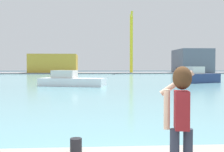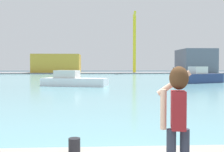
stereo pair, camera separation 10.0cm
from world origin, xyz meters
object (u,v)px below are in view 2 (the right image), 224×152
boat_moored (73,80)px  warehouse_left (57,63)px  person_photographer (178,112)px  harbor_bollard (74,146)px  warehouse_right (195,61)px  boat_moored_2 (201,77)px  port_crane (134,39)px

boat_moored → warehouse_left: 61.14m
person_photographer → harbor_bollard: person_photographer is taller
boat_moored → warehouse_right: bearing=75.8°
harbor_bollard → warehouse_right: warehouse_right is taller
harbor_bollard → boat_moored: 27.49m
boat_moored → boat_moored_2: bearing=33.5°
warehouse_right → warehouse_left: bearing=178.5°
boat_moored → warehouse_left: (-10.03, 60.26, 2.64)m
port_crane → warehouse_left: bearing=173.6°
boat_moored → port_crane: 60.32m
warehouse_left → boat_moored_2: bearing=-63.7°
warehouse_right → harbor_bollard: bearing=-111.2°
boat_moored_2 → port_crane: port_crane is taller
warehouse_left → port_crane: (25.14, -2.83, 7.99)m
person_photographer → warehouse_right: warehouse_right is taller
warehouse_left → port_crane: size_ratio=0.79×
warehouse_right → port_crane: (-20.62, -1.65, 7.13)m
port_crane → person_photographer: bearing=-97.4°
person_photographer → boat_moored: 29.26m
boat_moored → person_photographer: bearing=-65.5°
boat_moored → harbor_bollard: bearing=-68.4°
harbor_bollard → boat_moored: boat_moored is taller
boat_moored → port_crane: (15.10, 57.43, 10.63)m
boat_moored_2 → warehouse_left: (-27.27, 55.13, 2.46)m
person_photographer → boat_moored_2: (13.39, 34.11, -0.76)m
harbor_bollard → warehouse_right: (33.50, 86.48, 3.48)m
warehouse_right → boat_moored: bearing=-121.2°
warehouse_left → warehouse_right: size_ratio=1.14×
person_photographer → boat_moored: size_ratio=0.22×
warehouse_left → person_photographer: bearing=-81.2°
boat_moored_2 → port_crane: bearing=67.1°
warehouse_right → port_crane: size_ratio=0.70×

